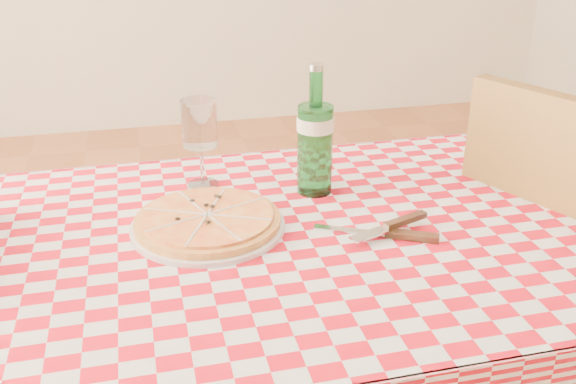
# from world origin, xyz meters

# --- Properties ---
(dining_table) EXTENTS (1.20, 0.80, 0.75)m
(dining_table) POSITION_xyz_m (0.00, 0.00, 0.66)
(dining_table) COLOR brown
(dining_table) RESTS_ON ground
(tablecloth) EXTENTS (1.30, 0.90, 0.01)m
(tablecloth) POSITION_xyz_m (0.00, 0.00, 0.75)
(tablecloth) COLOR #A30A17
(tablecloth) RESTS_ON dining_table
(chair_near) EXTENTS (0.59, 0.59, 1.00)m
(chair_near) POSITION_xyz_m (0.65, 0.03, 0.57)
(chair_near) COLOR brown
(chair_near) RESTS_ON ground
(pizza_plate) EXTENTS (0.40, 0.40, 0.04)m
(pizza_plate) POSITION_xyz_m (-0.19, 0.05, 0.78)
(pizza_plate) COLOR #C78842
(pizza_plate) RESTS_ON tablecloth
(water_bottle) EXTENTS (0.10, 0.10, 0.29)m
(water_bottle) POSITION_xyz_m (0.07, 0.18, 0.90)
(water_bottle) COLOR #1A6B2A
(water_bottle) RESTS_ON tablecloth
(wine_glass) EXTENTS (0.09, 0.09, 0.20)m
(wine_glass) POSITION_xyz_m (-0.17, 0.27, 0.86)
(wine_glass) COLOR white
(wine_glass) RESTS_ON tablecloth
(cutlery) EXTENTS (0.26, 0.22, 0.03)m
(cutlery) POSITION_xyz_m (0.15, -0.06, 0.77)
(cutlery) COLOR silver
(cutlery) RESTS_ON tablecloth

